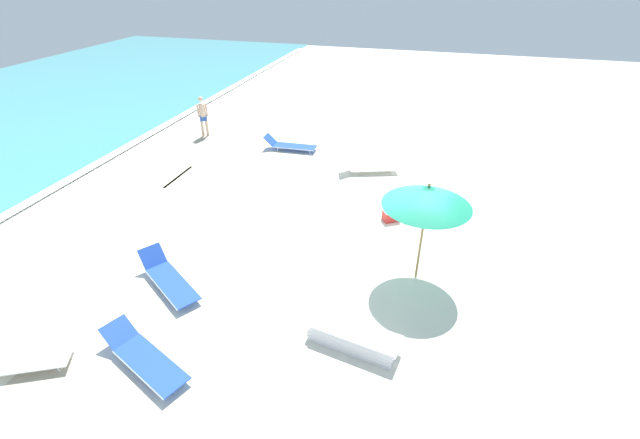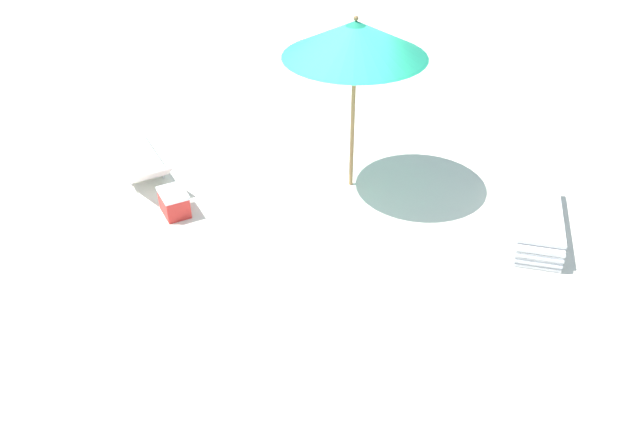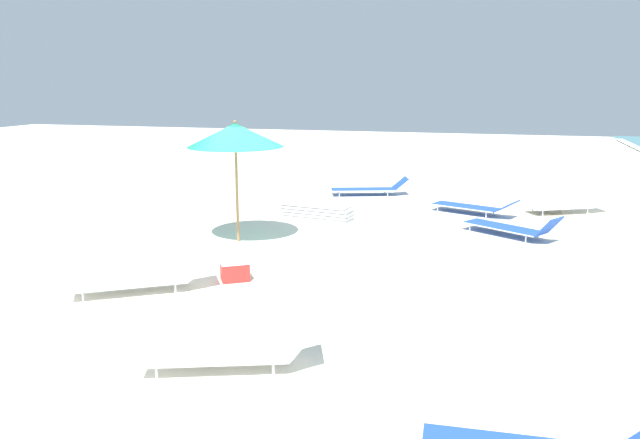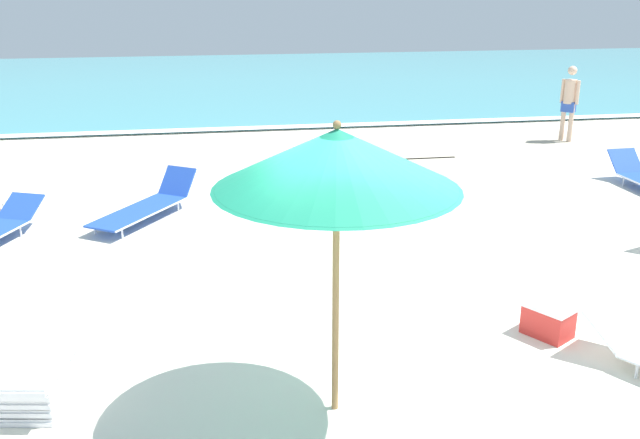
# 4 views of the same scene
# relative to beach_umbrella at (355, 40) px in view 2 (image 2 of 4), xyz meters

# --- Properties ---
(ground_plane) EXTENTS (60.00, 60.00, 0.16)m
(ground_plane) POSITION_rel_beach_umbrella_xyz_m (0.58, 0.67, -2.39)
(ground_plane) COLOR silver
(beach_umbrella) EXTENTS (2.04, 2.04, 2.63)m
(beach_umbrella) POSITION_rel_beach_umbrella_xyz_m (0.00, 0.00, 0.00)
(beach_umbrella) COLOR #9E7547
(beach_umbrella) RESTS_ON ground_plane
(lounger_stack) EXTENTS (0.93, 1.99, 0.41)m
(lounger_stack) POSITION_rel_beach_umbrella_xyz_m (-2.61, 1.05, -2.10)
(lounger_stack) COLOR white
(lounger_stack) RESTS_ON ground_plane
(sun_lounger_near_water_left) EXTENTS (1.73, 2.26, 0.53)m
(sun_lounger_near_water_left) POSITION_rel_beach_umbrella_xyz_m (3.46, -0.26, -2.10)
(sun_lounger_near_water_left) COLOR white
(sun_lounger_near_water_left) RESTS_ON ground_plane
(cooler_box) EXTENTS (0.56, 0.61, 0.37)m
(cooler_box) POSITION_rel_beach_umbrella_xyz_m (2.54, 0.98, -2.12)
(cooler_box) COLOR red
(cooler_box) RESTS_ON ground_plane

